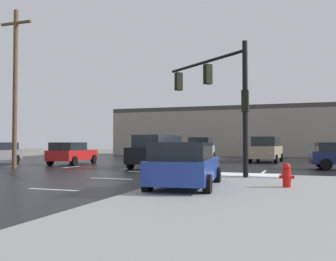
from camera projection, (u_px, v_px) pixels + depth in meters
The scene contains 13 objects.
ground_plane at pixel (159, 170), 21.83m from camera, with size 120.00×120.00×0.00m, color slate.
road_asphalt at pixel (159, 169), 21.83m from camera, with size 44.00×44.00×0.02m, color black.
snow_strip_curbside at pixel (233, 175), 16.42m from camera, with size 4.00×1.60×0.06m, color white.
lane_markings at pixel (171, 171), 20.14m from camera, with size 36.15×36.15×0.01m.
traffic_signal_mast at pixel (220, 90), 16.98m from camera, with size 4.54×3.73×5.75m.
fire_hydrant at pixel (287, 175), 12.11m from camera, with size 0.48×0.26×0.79m.
strip_building_background at pixel (229, 132), 45.82m from camera, with size 27.76×8.00×5.79m.
suv_black at pixel (158, 151), 23.03m from camera, with size 2.57×4.98×2.03m.
sedan_red at pixel (72, 153), 26.52m from camera, with size 2.37×4.66×1.58m.
suv_tan at pixel (266, 149), 29.94m from camera, with size 2.50×4.96×2.03m.
sedan_blue at pixel (185, 165), 12.26m from camera, with size 2.41×4.67×1.58m.
suv_silver at pixel (201, 148), 34.08m from camera, with size 2.53×4.97×2.03m.
utility_pole_mid at pixel (15, 85), 22.70m from camera, with size 2.20×0.28×9.73m.
Camera 1 is at (7.69, -20.50, 1.60)m, focal length 39.76 mm.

